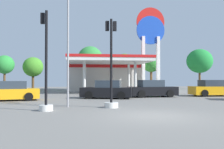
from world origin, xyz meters
TOP-DOWN VIEW (x-y plane):
  - ground_plane at (0.00, 0.00)m, footprint 90.00×90.00m
  - gas_station at (0.01, 24.38)m, footprint 10.24×13.97m
  - station_pole_sign at (6.11, 21.08)m, footprint 3.87×0.56m
  - car_0 at (-0.99, 10.17)m, footprint 4.71×2.89m
  - car_1 at (-8.61, 8.91)m, footprint 4.54×2.68m
  - car_3 at (3.44, 11.45)m, footprint 4.59×2.30m
  - car_4 at (9.74, 11.81)m, footprint 4.47×2.06m
  - traffic_signal_0 at (-5.03, 2.34)m, footprint 0.72×0.72m
  - traffic_signal_1 at (-1.45, 3.33)m, footprint 0.80×0.80m
  - tree_0 at (-14.64, 26.92)m, footprint 2.80×2.80m
  - tree_1 at (-10.87, 28.66)m, footprint 3.16×3.16m
  - tree_2 at (-1.85, 28.42)m, footprint 4.14×4.14m
  - tree_3 at (3.53, 26.94)m, footprint 3.08×3.08m
  - tree_4 at (8.22, 28.02)m, footprint 2.90×2.90m
  - tree_5 at (17.01, 28.63)m, footprint 4.39×4.39m
  - corner_streetlamp at (-3.98, 3.77)m, footprint 0.24×1.48m

SIDE VIEW (x-z plane):
  - ground_plane at x=0.00m, z-range 0.00..0.00m
  - car_1 at x=-8.61m, z-range -0.07..1.45m
  - car_0 at x=-0.99m, z-range -0.07..1.50m
  - car_3 at x=3.44m, z-range -0.08..1.52m
  - car_4 at x=9.74m, z-range -0.08..1.52m
  - traffic_signal_0 at x=-5.03m, z-range -1.06..4.21m
  - traffic_signal_1 at x=-1.45m, z-range -0.85..4.33m
  - gas_station at x=0.01m, z-range 0.09..4.44m
  - tree_1 at x=-10.87m, z-range 1.02..6.21m
  - tree_0 at x=-14.64m, z-range 1.21..6.46m
  - tree_4 at x=8.22m, z-range 1.39..6.69m
  - tree_3 at x=3.53m, z-range 1.20..6.96m
  - corner_streetlamp at x=-3.98m, z-range 0.70..7.58m
  - tree_5 at x=17.01m, z-range 1.37..8.26m
  - tree_2 at x=-1.85m, z-range 1.35..8.39m
  - station_pole_sign at x=6.11m, z-range 1.50..12.96m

